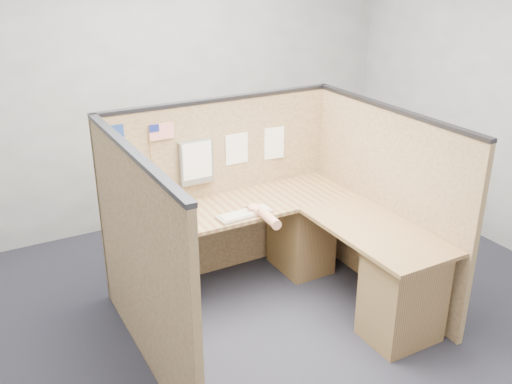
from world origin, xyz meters
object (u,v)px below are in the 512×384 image
laptop (165,207)px  mouse (254,210)px  keyboard (245,214)px  l_desk (284,258)px

laptop → mouse: 0.68m
laptop → keyboard: laptop is taller
laptop → mouse: bearing=-43.4°
keyboard → mouse: (0.09, 0.01, 0.01)m
l_desk → keyboard: keyboard is taller
mouse → l_desk: bearing=-51.8°
l_desk → mouse: bearing=128.2°
laptop → keyboard: (0.52, -0.32, -0.04)m
laptop → mouse: (0.60, -0.31, -0.03)m
l_desk → laptop: (-0.76, 0.51, 0.39)m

